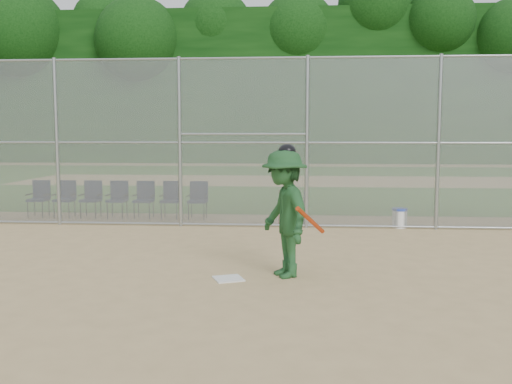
# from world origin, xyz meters

# --- Properties ---
(ground) EXTENTS (100.00, 100.00, 0.00)m
(ground) POSITION_xyz_m (0.00, 0.00, 0.00)
(ground) COLOR tan
(ground) RESTS_ON ground
(grass_strip) EXTENTS (100.00, 100.00, 0.00)m
(grass_strip) POSITION_xyz_m (0.00, 18.00, 0.01)
(grass_strip) COLOR #2E601C
(grass_strip) RESTS_ON ground
(dirt_patch_far) EXTENTS (24.00, 24.00, 0.00)m
(dirt_patch_far) POSITION_xyz_m (0.00, 18.00, 0.01)
(dirt_patch_far) COLOR tan
(dirt_patch_far) RESTS_ON ground
(backstop_fence) EXTENTS (16.09, 0.09, 4.00)m
(backstop_fence) POSITION_xyz_m (0.00, 5.00, 2.07)
(backstop_fence) COLOR gray
(backstop_fence) RESTS_ON ground
(treeline) EXTENTS (81.00, 60.00, 11.00)m
(treeline) POSITION_xyz_m (0.00, 20.00, 5.50)
(treeline) COLOR black
(treeline) RESTS_ON ground
(home_plate) EXTENTS (0.55, 0.55, 0.02)m
(home_plate) POSITION_xyz_m (-0.24, 0.13, 0.01)
(home_plate) COLOR white
(home_plate) RESTS_ON ground
(batter_at_plate) EXTENTS (1.23, 1.48, 2.07)m
(batter_at_plate) POSITION_xyz_m (0.60, 0.39, 1.00)
(batter_at_plate) COLOR #1E4B24
(batter_at_plate) RESTS_ON ground
(water_cooler) EXTENTS (0.37, 0.37, 0.46)m
(water_cooler) POSITION_xyz_m (3.20, 5.15, 0.23)
(water_cooler) COLOR white
(water_cooler) RESTS_ON ground
(spare_bats) EXTENTS (0.66, 0.30, 0.84)m
(spare_bats) POSITION_xyz_m (0.66, 5.42, 0.42)
(spare_bats) COLOR #D84C14
(spare_bats) RESTS_ON ground
(chair_0) EXTENTS (0.54, 0.52, 0.96)m
(chair_0) POSITION_xyz_m (-6.10, 6.21, 0.48)
(chair_0) COLOR #101C3B
(chair_0) RESTS_ON ground
(chair_1) EXTENTS (0.54, 0.52, 0.96)m
(chair_1) POSITION_xyz_m (-5.39, 6.21, 0.48)
(chair_1) COLOR #101C3B
(chair_1) RESTS_ON ground
(chair_2) EXTENTS (0.54, 0.52, 0.96)m
(chair_2) POSITION_xyz_m (-4.67, 6.21, 0.48)
(chair_2) COLOR #101C3B
(chair_2) RESTS_ON ground
(chair_3) EXTENTS (0.54, 0.52, 0.96)m
(chair_3) POSITION_xyz_m (-3.96, 6.21, 0.48)
(chair_3) COLOR #101C3B
(chair_3) RESTS_ON ground
(chair_4) EXTENTS (0.54, 0.52, 0.96)m
(chair_4) POSITION_xyz_m (-3.24, 6.21, 0.48)
(chair_4) COLOR #101C3B
(chair_4) RESTS_ON ground
(chair_5) EXTENTS (0.54, 0.52, 0.96)m
(chair_5) POSITION_xyz_m (-2.53, 6.21, 0.48)
(chair_5) COLOR #101C3B
(chair_5) RESTS_ON ground
(chair_6) EXTENTS (0.54, 0.52, 0.96)m
(chair_6) POSITION_xyz_m (-1.81, 6.21, 0.48)
(chair_6) COLOR #101C3B
(chair_6) RESTS_ON ground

